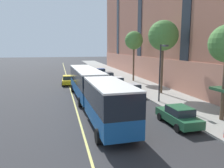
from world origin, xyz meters
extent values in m
plane|color=#303033|center=(0.00, 0.00, 0.00)|extent=(260.00, 260.00, 0.00)
cube|color=#9E9B93|center=(9.48, 3.00, 0.07)|extent=(5.80, 160.00, 0.15)
cube|color=#1E232B|center=(12.33, 24.75, 13.35)|extent=(0.10, 2.00, 18.44)
cube|color=#1E232B|center=(12.33, 41.25, 13.35)|extent=(0.10, 2.00, 18.44)
cube|color=#19569E|center=(-0.47, 8.56, 1.26)|extent=(2.93, 12.43, 1.29)
cube|color=black|center=(-0.47, 8.56, 2.70)|extent=(2.94, 12.43, 1.58)
cube|color=silver|center=(-0.47, 8.56, 3.54)|extent=(2.95, 12.43, 0.12)
cube|color=#19232D|center=(-0.67, 14.76, 2.54)|extent=(2.31, 0.16, 1.18)
cube|color=orange|center=(-0.68, 14.77, 3.30)|extent=(1.76, 0.12, 0.28)
cube|color=black|center=(-0.68, 14.78, 0.72)|extent=(2.46, 0.20, 0.24)
cube|color=white|center=(-1.55, 14.75, 0.97)|extent=(0.28, 0.07, 0.18)
cube|color=white|center=(0.20, 14.81, 0.97)|extent=(0.28, 0.07, 0.18)
cylinder|color=#595651|center=(-0.24, 1.89, 2.05)|extent=(2.42, 1.08, 2.39)
cube|color=#19569E|center=(-0.10, -2.25, 1.26)|extent=(2.76, 7.37, 1.29)
cube|color=black|center=(-0.10, -2.25, 2.70)|extent=(2.77, 7.37, 1.58)
cube|color=silver|center=(-0.10, -2.25, 3.54)|extent=(2.78, 7.37, 0.12)
cylinder|color=black|center=(-1.87, 12.84, 0.50)|extent=(0.33, 1.01, 1.00)
cylinder|color=black|center=(0.64, 12.92, 0.50)|extent=(0.33, 1.01, 1.00)
cylinder|color=black|center=(-1.60, 4.82, 0.50)|extent=(0.33, 1.01, 1.00)
cylinder|color=black|center=(0.91, 4.90, 0.50)|extent=(0.33, 1.01, 1.00)
cylinder|color=black|center=(-1.29, -4.30, 0.50)|extent=(0.33, 1.01, 1.00)
cylinder|color=black|center=(1.22, -4.22, 0.50)|extent=(0.33, 1.01, 1.00)
cube|color=navy|center=(5.39, 29.75, 0.64)|extent=(1.98, 4.55, 0.64)
cube|color=#232D38|center=(5.38, 29.53, 1.24)|extent=(1.67, 2.08, 0.56)
cube|color=navy|center=(5.38, 29.53, 1.54)|extent=(1.63, 1.98, 0.04)
cylinder|color=black|center=(4.55, 31.18, 0.32)|extent=(0.24, 0.65, 0.64)
cylinder|color=black|center=(6.33, 31.11, 0.32)|extent=(0.24, 0.65, 0.64)
cylinder|color=black|center=(4.45, 28.40, 0.32)|extent=(0.24, 0.65, 0.64)
cylinder|color=black|center=(6.22, 28.33, 0.32)|extent=(0.24, 0.65, 0.64)
cube|color=#4C4C51|center=(5.34, 22.34, 0.64)|extent=(1.78, 4.67, 0.64)
cube|color=#232D38|center=(5.34, 22.11, 1.24)|extent=(1.55, 2.10, 0.56)
cube|color=#4C4C51|center=(5.34, 22.11, 1.54)|extent=(1.51, 2.01, 0.04)
cylinder|color=black|center=(4.47, 23.78, 0.32)|extent=(0.22, 0.64, 0.64)
cylinder|color=black|center=(6.19, 23.79, 0.32)|extent=(0.22, 0.64, 0.64)
cylinder|color=black|center=(4.49, 20.89, 0.32)|extent=(0.22, 0.64, 0.64)
cylinder|color=black|center=(6.20, 20.90, 0.32)|extent=(0.22, 0.64, 0.64)
cube|color=#23603D|center=(5.46, -2.41, 0.64)|extent=(1.82, 4.46, 0.64)
cube|color=#232D38|center=(5.46, -2.63, 1.24)|extent=(1.57, 2.02, 0.56)
cube|color=#23603D|center=(5.46, -2.63, 1.54)|extent=(1.53, 1.93, 0.04)
cylinder|color=black|center=(4.58, -1.05, 0.32)|extent=(0.23, 0.64, 0.64)
cylinder|color=black|center=(6.29, -1.02, 0.32)|extent=(0.23, 0.64, 0.64)
cylinder|color=black|center=(4.62, -3.80, 0.32)|extent=(0.23, 0.64, 0.64)
cylinder|color=black|center=(6.33, -3.77, 0.32)|extent=(0.23, 0.64, 0.64)
cube|color=#B7B7BC|center=(5.51, 8.78, 0.64)|extent=(1.83, 4.32, 0.64)
cube|color=#232D38|center=(5.51, 8.56, 1.24)|extent=(1.56, 1.96, 0.56)
cube|color=#B7B7BC|center=(5.51, 8.56, 1.54)|extent=(1.52, 1.88, 0.04)
cylinder|color=black|center=(4.63, 10.08, 0.32)|extent=(0.24, 0.65, 0.64)
cylinder|color=black|center=(6.31, 10.12, 0.32)|extent=(0.24, 0.65, 0.64)
cylinder|color=black|center=(4.71, 7.43, 0.32)|extent=(0.24, 0.65, 0.64)
cylinder|color=black|center=(6.38, 7.48, 0.32)|extent=(0.24, 0.65, 0.64)
cube|color=silver|center=(5.25, 15.44, 0.64)|extent=(1.83, 4.22, 0.64)
cube|color=#232D38|center=(5.25, 15.23, 1.24)|extent=(1.59, 1.91, 0.56)
cube|color=silver|center=(5.25, 15.23, 1.54)|extent=(1.55, 1.82, 0.04)
cylinder|color=black|center=(4.36, 16.73, 0.32)|extent=(0.23, 0.64, 0.64)
cylinder|color=black|center=(6.11, 16.75, 0.32)|extent=(0.23, 0.64, 0.64)
cylinder|color=black|center=(4.38, 14.13, 0.32)|extent=(0.23, 0.64, 0.64)
cylinder|color=black|center=(6.14, 14.14, 0.32)|extent=(0.23, 0.64, 0.64)
cube|color=yellow|center=(-2.18, 19.10, 0.64)|extent=(1.97, 4.53, 0.64)
cube|color=#232D38|center=(-2.19, 18.88, 1.24)|extent=(1.66, 2.07, 0.56)
cube|color=yellow|center=(-2.19, 18.88, 1.54)|extent=(1.62, 1.98, 0.04)
cylinder|color=black|center=(-3.00, 20.52, 0.32)|extent=(0.25, 0.65, 0.64)
cylinder|color=black|center=(-1.25, 20.45, 0.32)|extent=(0.25, 0.65, 0.64)
cylinder|color=black|center=(-3.11, 17.75, 0.32)|extent=(0.25, 0.65, 0.64)
cylinder|color=black|center=(-1.36, 17.68, 0.32)|extent=(0.25, 0.65, 0.64)
cylinder|color=brown|center=(9.49, -2.46, 2.86)|extent=(0.35, 0.35, 5.43)
cylinder|color=brown|center=(9.49, 8.69, 3.35)|extent=(0.29, 0.29, 6.40)
sphere|color=#4C843D|center=(9.49, 8.69, 7.60)|extent=(3.82, 3.82, 3.82)
cylinder|color=brown|center=(9.49, 19.85, 3.31)|extent=(0.30, 0.30, 6.31)
sphere|color=#4C843D|center=(9.49, 19.85, 7.34)|extent=(3.19, 3.19, 3.19)
cylinder|color=#2D2D30|center=(7.18, 4.56, 3.29)|extent=(0.16, 0.16, 6.28)
cylinder|color=#2D2D30|center=(7.18, 4.01, 6.33)|extent=(0.10, 1.10, 0.10)
cube|color=#3D3D3F|center=(7.18, 3.46, 6.28)|extent=(0.36, 0.60, 0.20)
cylinder|color=silver|center=(6.92, -5.71, 0.48)|extent=(0.10, 0.09, 0.09)
cube|color=#E0D66B|center=(-2.03, 3.00, 0.00)|extent=(0.16, 140.00, 0.01)
camera|label=1|loc=(-3.53, -17.28, 6.08)|focal=35.00mm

